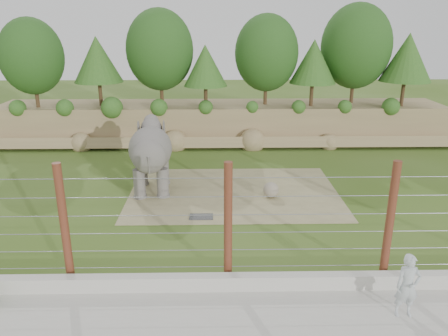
{
  "coord_description": "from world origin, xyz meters",
  "views": [
    {
      "loc": [
        -0.36,
        -16.61,
        7.93
      ],
      "look_at": [
        0.0,
        2.0,
        1.6
      ],
      "focal_mm": 35.0,
      "sensor_mm": 36.0,
      "label": 1
    }
  ],
  "objects_px": {
    "barrier_fence": "(228,224)",
    "zookeeper": "(408,286)",
    "elephant": "(151,158)",
    "stone_ball": "(271,190)"
  },
  "relations": [
    {
      "from": "elephant",
      "to": "zookeeper",
      "type": "relative_size",
      "value": 2.16
    },
    {
      "from": "barrier_fence",
      "to": "zookeeper",
      "type": "height_order",
      "value": "barrier_fence"
    },
    {
      "from": "stone_ball",
      "to": "zookeeper",
      "type": "height_order",
      "value": "zookeeper"
    },
    {
      "from": "stone_ball",
      "to": "barrier_fence",
      "type": "xyz_separation_m",
      "value": [
        -2.2,
        -6.84,
        1.61
      ]
    },
    {
      "from": "elephant",
      "to": "barrier_fence",
      "type": "bearing_deg",
      "value": -71.28
    },
    {
      "from": "stone_ball",
      "to": "barrier_fence",
      "type": "relative_size",
      "value": 0.04
    },
    {
      "from": "stone_ball",
      "to": "zookeeper",
      "type": "bearing_deg",
      "value": -72.64
    },
    {
      "from": "elephant",
      "to": "zookeeper",
      "type": "distance_m",
      "value": 12.85
    },
    {
      "from": "stone_ball",
      "to": "elephant",
      "type": "bearing_deg",
      "value": 169.94
    },
    {
      "from": "zookeeper",
      "to": "elephant",
      "type": "bearing_deg",
      "value": 130.1
    }
  ]
}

